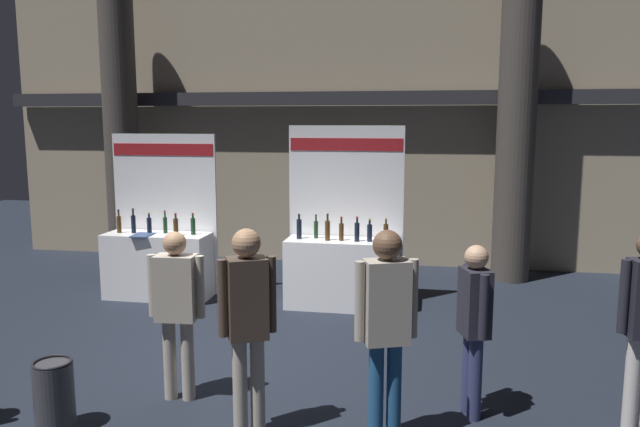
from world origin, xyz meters
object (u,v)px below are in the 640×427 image
object	(u,v)px
trash_bin	(54,395)
visitor_4	(386,318)
visitor_1	(474,319)
exhibitor_booth_0	(159,257)
visitor_2	(248,315)
exhibitor_booth_1	(343,264)
visitor_5	(177,301)

from	to	relation	value
trash_bin	visitor_4	bearing A→B (deg)	6.16
visitor_1	visitor_4	bearing A→B (deg)	-68.33
trash_bin	visitor_1	size ratio (longest dim) A/B	0.39
exhibitor_booth_0	visitor_2	xyz separation A→B (m)	(2.56, -3.77, 0.46)
visitor_2	visitor_4	bearing A→B (deg)	-23.11
visitor_1	visitor_4	world-z (taller)	visitor_4
visitor_2	visitor_4	distance (m)	1.15
exhibitor_booth_1	visitor_2	distance (m)	3.82
exhibitor_booth_0	visitor_1	distance (m)	5.41
visitor_2	visitor_5	size ratio (longest dim) A/B	1.09
exhibitor_booth_0	trash_bin	world-z (taller)	exhibitor_booth_0
visitor_4	visitor_5	distance (m)	2.06
exhibitor_booth_1	visitor_4	xyz separation A→B (m)	(0.90, -3.70, 0.45)
visitor_4	visitor_5	bearing A→B (deg)	-33.83
trash_bin	exhibitor_booth_1	bearing A→B (deg)	64.33
visitor_1	visitor_2	size ratio (longest dim) A/B	0.88
visitor_1	visitor_2	bearing A→B (deg)	-87.92
exhibitor_booth_1	visitor_2	size ratio (longest dim) A/B	1.45
exhibitor_booth_0	visitor_1	xyz separation A→B (m)	(4.44, -3.07, 0.30)
visitor_5	exhibitor_booth_0	bearing A→B (deg)	114.16
visitor_1	trash_bin	bearing A→B (deg)	-93.82
visitor_1	visitor_5	xyz separation A→B (m)	(-2.75, -0.16, 0.06)
visitor_1	visitor_4	xyz separation A→B (m)	(-0.74, -0.62, 0.16)
exhibitor_booth_0	trash_bin	xyz separation A→B (m)	(0.88, -3.99, -0.30)
visitor_4	exhibitor_booth_1	bearing A→B (deg)	-97.26
visitor_2	visitor_1	bearing A→B (deg)	-6.78
visitor_2	exhibitor_booth_1	bearing A→B (deg)	59.12
exhibitor_booth_1	visitor_5	world-z (taller)	exhibitor_booth_1
visitor_1	visitor_4	size ratio (longest dim) A/B	0.88
exhibitor_booth_0	visitor_1	size ratio (longest dim) A/B	1.55
visitor_2	trash_bin	bearing A→B (deg)	160.36
exhibitor_booth_0	visitor_5	distance (m)	3.66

